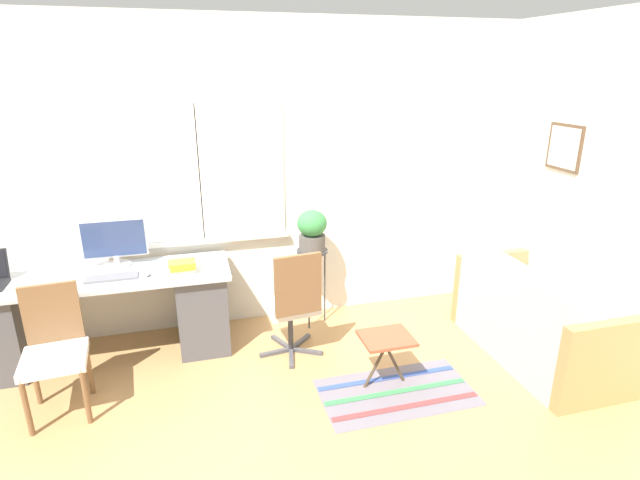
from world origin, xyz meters
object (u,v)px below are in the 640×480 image
object	(u,v)px
monitor	(115,243)
couch_loveseat	(533,323)
mouse	(148,274)
book_stack	(182,267)
folding_stool	(386,341)
potted_plant	(312,230)
plant_stand	(312,259)
keyboard	(112,277)
desk_chair_wooden	(54,348)
office_chair_swivel	(293,303)

from	to	relation	value
monitor	couch_loveseat	xyz separation A→B (m)	(3.25, -1.09, -0.63)
mouse	book_stack	bearing A→B (deg)	0.75
folding_stool	monitor	bearing A→B (deg)	149.30
potted_plant	folding_stool	bearing A→B (deg)	-75.36
couch_loveseat	potted_plant	size ratio (longest dim) A/B	3.98
plant_stand	folding_stool	distance (m)	1.16
monitor	keyboard	world-z (taller)	monitor
desk_chair_wooden	couch_loveseat	size ratio (longest dim) A/B	0.61
monitor	desk_chair_wooden	distance (m)	0.99
monitor	potted_plant	world-z (taller)	monitor
monitor	desk_chair_wooden	xyz separation A→B (m)	(-0.36, -0.81, -0.45)
plant_stand	folding_stool	world-z (taller)	plant_stand
mouse	monitor	bearing A→B (deg)	130.89
folding_stool	potted_plant	bearing A→B (deg)	104.64
couch_loveseat	folding_stool	xyz separation A→B (m)	(-1.32, -0.06, 0.07)
monitor	book_stack	size ratio (longest dim) A/B	2.20
book_stack	plant_stand	world-z (taller)	book_stack
book_stack	folding_stool	world-z (taller)	book_stack
keyboard	potted_plant	size ratio (longest dim) A/B	1.05
book_stack	office_chair_swivel	size ratio (longest dim) A/B	0.24
couch_loveseat	folding_stool	bearing A→B (deg)	92.59
mouse	couch_loveseat	world-z (taller)	couch_loveseat
keyboard	folding_stool	distance (m)	2.17
mouse	potted_plant	bearing A→B (deg)	9.61
potted_plant	desk_chair_wooden	bearing A→B (deg)	-159.59
keyboard	plant_stand	distance (m)	1.68
desk_chair_wooden	plant_stand	bearing A→B (deg)	15.28
book_stack	couch_loveseat	bearing A→B (deg)	-16.19
book_stack	plant_stand	bearing A→B (deg)	11.57
mouse	book_stack	xyz separation A→B (m)	(0.26, 0.00, 0.03)
mouse	office_chair_swivel	size ratio (longest dim) A/B	0.07
office_chair_swivel	couch_loveseat	bearing A→B (deg)	158.28
mouse	folding_stool	distance (m)	1.92
couch_loveseat	plant_stand	size ratio (longest dim) A/B	2.02
mouse	plant_stand	xyz separation A→B (m)	(1.39, 0.24, -0.10)
folding_stool	keyboard	bearing A→B (deg)	155.87
plant_stand	potted_plant	bearing A→B (deg)	0.00
desk_chair_wooden	couch_loveseat	xyz separation A→B (m)	(3.61, -0.28, -0.18)
desk_chair_wooden	potted_plant	xyz separation A→B (m)	(2.00, 0.75, 0.44)
couch_loveseat	monitor	bearing A→B (deg)	71.52
keyboard	book_stack	bearing A→B (deg)	-1.97
mouse	potted_plant	distance (m)	1.42
couch_loveseat	plant_stand	distance (m)	1.94
keyboard	couch_loveseat	xyz separation A→B (m)	(3.27, -0.81, -0.44)
potted_plant	couch_loveseat	bearing A→B (deg)	-32.62
folding_stool	desk_chair_wooden	bearing A→B (deg)	171.51
keyboard	desk_chair_wooden	size ratio (longest dim) A/B	0.43
potted_plant	folding_stool	xyz separation A→B (m)	(0.28, -1.09, -0.55)
potted_plant	plant_stand	bearing A→B (deg)	180.00
office_chair_swivel	potted_plant	bearing A→B (deg)	-126.35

